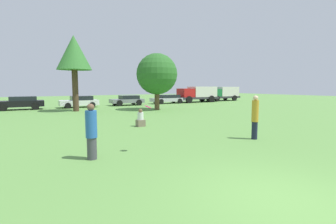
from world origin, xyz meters
The scene contains 13 objects.
ground_plane centered at (0.00, 0.00, 0.00)m, with size 120.00×120.00×0.00m, color #5B8E42.
person_thrower centered at (-2.40, 4.91, 0.89)m, with size 0.35×0.35×1.76m.
person_catcher centered at (4.43, 4.11, 0.98)m, with size 0.29×0.29×1.91m.
frisbee centered at (-0.51, 4.68, 1.60)m, with size 0.24×0.24×0.13m.
bystander_sitting centered at (1.81, 9.93, 0.41)m, with size 0.46×0.38×1.02m.
tree_1 centered at (0.74, 20.99, 5.20)m, with size 3.08×3.08×6.86m.
tree_2 centered at (7.75, 18.20, 3.45)m, with size 3.96×3.96×5.45m.
parked_car_black centered at (-3.48, 25.44, 0.71)m, with size 4.36×2.00×1.31m.
parked_car_white centered at (2.07, 25.18, 0.65)m, with size 4.08×2.25×1.25m.
parked_car_grey centered at (7.66, 25.12, 0.65)m, with size 4.00×2.18×1.19m.
parked_car_silver centered at (13.58, 25.22, 0.62)m, with size 4.65×2.07×1.16m.
delivery_truck_red centered at (18.56, 25.12, 1.27)m, with size 6.29×2.73×2.24m.
delivery_truck_green centered at (24.28, 25.80, 1.22)m, with size 5.74×2.62×2.20m.
Camera 1 is at (-4.57, -2.89, 2.30)m, focal length 26.77 mm.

